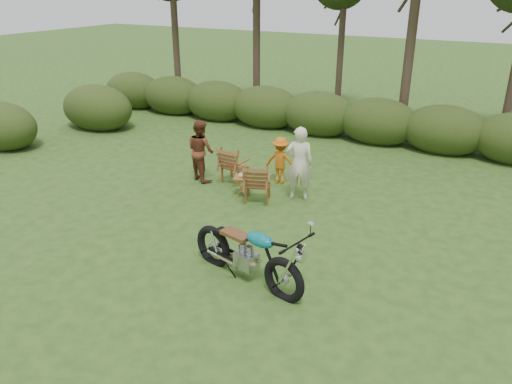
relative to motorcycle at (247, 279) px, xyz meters
The scene contains 10 objects.
ground 0.27m from the motorcycle, 162.94° to the right, with size 80.00×80.00×0.00m, color #264617.
tree_line 10.38m from the motorcycle, 88.54° to the left, with size 22.52×11.62×8.14m.
motorcycle is the anchor object (origin of this frame).
lawn_chair_right 3.32m from the motorcycle, 115.04° to the left, with size 0.64×0.64×0.94m, color brown, non-canonical shape.
lawn_chair_left 4.52m from the motorcycle, 123.13° to the left, with size 0.64×0.64×0.94m, color brown, non-canonical shape.
side_table 3.64m from the motorcycle, 120.69° to the left, with size 0.45×0.38×0.46m, color brown, non-canonical shape.
cup 3.66m from the motorcycle, 121.46° to the left, with size 0.12×0.12×0.10m, color #F1E2C6.
adult_a 3.62m from the motorcycle, 99.79° to the left, with size 0.64×0.42×1.75m, color beige.
adult_b 4.83m from the motorcycle, 133.25° to the left, with size 0.76×0.59×1.57m, color brown.
child 4.50m from the motorcycle, 108.48° to the left, with size 0.77×0.45×1.20m, color #C16012.
Camera 1 is at (3.89, -6.30, 4.77)m, focal length 35.00 mm.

